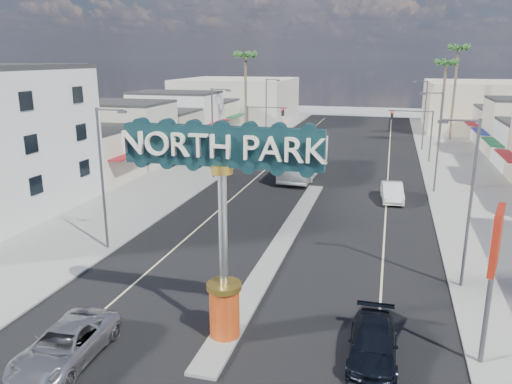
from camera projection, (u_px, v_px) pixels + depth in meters
The scene contains 25 objects.
ground at pixel (318, 185), 47.97m from camera, with size 160.00×160.00×0.00m, color gray.
road at pixel (318, 185), 47.97m from camera, with size 20.00×120.00×0.01m, color black.
median_island at pixel (283, 242), 33.04m from camera, with size 1.30×30.00×0.16m, color gray.
sidewalk_left at pixel (183, 176), 51.47m from camera, with size 8.00×120.00×0.12m, color gray.
sidewalk_right at pixel (474, 195), 44.44m from camera, with size 8.00×120.00×0.12m, color gray.
storefront_row_left at pixel (150, 127), 65.33m from camera, with size 12.00×42.00×6.00m, color beige.
backdrop_far_left at pixel (237, 100), 94.38m from camera, with size 20.00×20.00×8.00m, color #B7B29E.
backdrop_far_right at pixel (488, 106), 83.33m from camera, with size 20.00×20.00×8.00m, color beige.
gateway_sign at pixel (223, 209), 20.30m from camera, with size 8.20×1.50×9.15m.
traffic_signal_left at pixel (262, 120), 62.20m from camera, with size 5.09×0.45×6.00m.
traffic_signal_right at pixel (415, 125), 57.58m from camera, with size 5.09×0.45×6.00m.
streetlight_l_near at pixel (104, 172), 30.62m from camera, with size 2.03×0.22×9.00m.
streetlight_l_mid at pixel (214, 129), 49.26m from camera, with size 2.03×0.22×9.00m.
streetlight_l_far at pixel (267, 108), 69.76m from camera, with size 2.03×0.22×9.00m.
streetlight_r_near at pixel (468, 196), 25.38m from camera, with size 2.03×0.22×9.00m.
streetlight_r_mid at pixel (437, 137), 44.02m from camera, with size 2.03×0.22×9.00m.
streetlight_r_far at pixel (424, 112), 64.52m from camera, with size 2.03×0.22×9.00m.
palm_left_far at pixel (245, 60), 66.86m from camera, with size 2.60×2.60×13.10m.
palm_right_mid at pixel (446, 67), 66.16m from camera, with size 2.60×2.60×12.10m.
palm_right_far at pixel (458, 54), 70.78m from camera, with size 2.60×2.60×14.10m.
suv_left at pixel (65, 345), 19.98m from camera, with size 2.48×5.39×1.50m, color #A2A2A7.
suv_right at pixel (373, 343), 20.21m from camera, with size 1.94×4.77×1.38m, color black.
car_parked_right at pixel (392, 192), 42.56m from camera, with size 1.66×4.77×1.57m, color silver.
city_bus at pixel (304, 159), 51.71m from camera, with size 2.90×12.41×3.46m, color silver.
bank_pylon_sign at pixel (495, 249), 18.71m from camera, with size 0.74×2.00×6.40m.
Camera 1 is at (6.37, -16.41, 11.91)m, focal length 35.00 mm.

